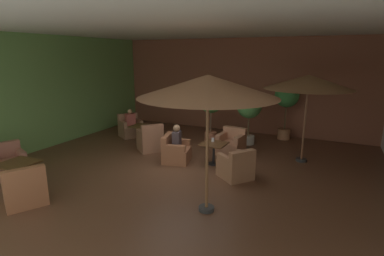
# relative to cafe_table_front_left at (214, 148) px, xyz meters

# --- Properties ---
(ground_plane) EXTENTS (10.44, 9.88, 0.02)m
(ground_plane) POSITION_rel_cafe_table_front_left_xyz_m (-0.56, -0.78, -0.51)
(ground_plane) COLOR brown
(wall_back_brick) EXTENTS (10.44, 0.08, 3.73)m
(wall_back_brick) POSITION_rel_cafe_table_front_left_xyz_m (-0.56, 4.13, 1.37)
(wall_back_brick) COLOR brown
(wall_back_brick) RESTS_ON ground_plane
(wall_left_accent) EXTENTS (0.08, 9.88, 3.73)m
(wall_left_accent) POSITION_rel_cafe_table_front_left_xyz_m (-5.74, -0.78, 1.37)
(wall_left_accent) COLOR #699A4F
(wall_left_accent) RESTS_ON ground_plane
(ceiling_slab) EXTENTS (10.44, 9.88, 0.06)m
(ceiling_slab) POSITION_rel_cafe_table_front_left_xyz_m (-0.56, -0.78, 3.26)
(ceiling_slab) COLOR silver
(ceiling_slab) RESTS_ON wall_back_brick
(cafe_table_front_left) EXTENTS (0.72, 0.72, 0.63)m
(cafe_table_front_left) POSITION_rel_cafe_table_front_left_xyz_m (0.00, 0.00, 0.00)
(cafe_table_front_left) COLOR black
(cafe_table_front_left) RESTS_ON ground_plane
(armchair_front_left_north) EXTENTS (0.91, 0.96, 0.81)m
(armchair_front_left_north) POSITION_rel_cafe_table_front_left_xyz_m (-1.10, -0.28, -0.20)
(armchair_front_left_north) COLOR #965A3A
(armchair_front_left_north) RESTS_ON ground_plane
(armchair_front_left_east) EXTENTS (1.03, 1.02, 0.80)m
(armchair_front_left_east) POSITION_rel_cafe_table_front_left_xyz_m (0.89, -0.70, -0.20)
(armchair_front_left_east) COLOR #996747
(armchair_front_left_east) RESTS_ON ground_plane
(armchair_front_left_south) EXTENTS (0.87, 0.84, 0.82)m
(armchair_front_left_south) POSITION_rel_cafe_table_front_left_xyz_m (0.15, 1.12, -0.19)
(armchair_front_left_south) COLOR #A0684A
(armchair_front_left_south) RESTS_ON ground_plane
(cafe_table_front_right) EXTENTS (0.69, 0.69, 0.63)m
(cafe_table_front_right) POSITION_rel_cafe_table_front_left_xyz_m (-3.16, 0.93, -0.04)
(cafe_table_front_right) COLOR black
(cafe_table_front_right) RESTS_ON ground_plane
(armchair_front_right_north) EXTENTS (1.03, 1.02, 0.93)m
(armchair_front_right_north) POSITION_rel_cafe_table_front_left_xyz_m (-2.35, 0.28, -0.16)
(armchair_front_right_north) COLOR #946145
(armchair_front_right_north) RESTS_ON ground_plane
(armchair_front_right_east) EXTENTS (1.03, 1.04, 0.86)m
(armchair_front_right_east) POSITION_rel_cafe_table_front_left_xyz_m (-4.05, 1.47, -0.18)
(armchair_front_right_east) COLOR #96684B
(armchair_front_right_east) RESTS_ON ground_plane
(cafe_table_mid_center) EXTENTS (0.80, 0.80, 0.63)m
(cafe_table_mid_center) POSITION_rel_cafe_table_front_left_xyz_m (-3.58, -3.47, 0.01)
(cafe_table_mid_center) COLOR black
(cafe_table_mid_center) RESTS_ON ground_plane
(armchair_mid_center_north) EXTENTS (0.97, 0.99, 0.86)m
(armchair_mid_center_north) POSITION_rel_cafe_table_front_left_xyz_m (-4.53, -3.12, -0.18)
(armchair_mid_center_north) COLOR #995D4B
(armchair_mid_center_north) RESTS_ON ground_plane
(armchair_mid_center_east) EXTENTS (1.00, 1.03, 0.88)m
(armchair_mid_center_east) POSITION_rel_cafe_table_front_left_xyz_m (-2.69, -3.96, -0.17)
(armchair_mid_center_east) COLOR #9E5E3A
(armchair_mid_center_east) RESTS_ON ground_plane
(patio_umbrella_tall_red) EXTENTS (2.45, 2.45, 2.55)m
(patio_umbrella_tall_red) POSITION_rel_cafe_table_front_left_xyz_m (2.27, 1.36, 1.84)
(patio_umbrella_tall_red) COLOR #2D2D2D
(patio_umbrella_tall_red) RESTS_ON ground_plane
(patio_umbrella_center_beige) EXTENTS (2.64, 2.64, 2.74)m
(patio_umbrella_center_beige) POSITION_rel_cafe_table_front_left_xyz_m (0.85, -2.55, 2.02)
(patio_umbrella_center_beige) COLOR #2D2D2D
(patio_umbrella_center_beige) RESTS_ON ground_plane
(potted_tree_left_corner) EXTENTS (0.86, 0.86, 1.79)m
(potted_tree_left_corner) POSITION_rel_cafe_table_front_left_xyz_m (0.35, 2.42, 0.76)
(potted_tree_left_corner) COLOR silver
(potted_tree_left_corner) RESTS_ON ground_plane
(potted_tree_mid_left) EXTENTS (0.87, 0.87, 2.08)m
(potted_tree_mid_left) POSITION_rel_cafe_table_front_left_xyz_m (1.40, 3.64, 0.97)
(potted_tree_mid_left) COLOR #A86D48
(potted_tree_mid_left) RESTS_ON ground_plane
(potted_tree_mid_right) EXTENTS (0.87, 0.87, 1.94)m
(potted_tree_mid_right) POSITION_rel_cafe_table_front_left_xyz_m (-0.95, 2.08, 0.87)
(potted_tree_mid_right) COLOR #AA6245
(potted_tree_mid_right) RESTS_ON ground_plane
(patron_blue_shirt) EXTENTS (0.28, 0.38, 0.70)m
(patron_blue_shirt) POSITION_rel_cafe_table_front_left_xyz_m (-1.06, -0.27, 0.24)
(patron_blue_shirt) COLOR #3C3135
(patron_blue_shirt) RESTS_ON ground_plane
(patron_by_window) EXTENTS (0.37, 0.41, 0.63)m
(patron_by_window) POSITION_rel_cafe_table_front_left_xyz_m (-4.01, 1.45, 0.21)
(patron_by_window) COLOR #AE4F44
(patron_by_window) RESTS_ON ground_plane
(iced_drink_cup) EXTENTS (0.08, 0.08, 0.11)m
(iced_drink_cup) POSITION_rel_cafe_table_front_left_xyz_m (-0.09, 0.14, 0.18)
(iced_drink_cup) COLOR white
(iced_drink_cup) RESTS_ON cafe_table_front_left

